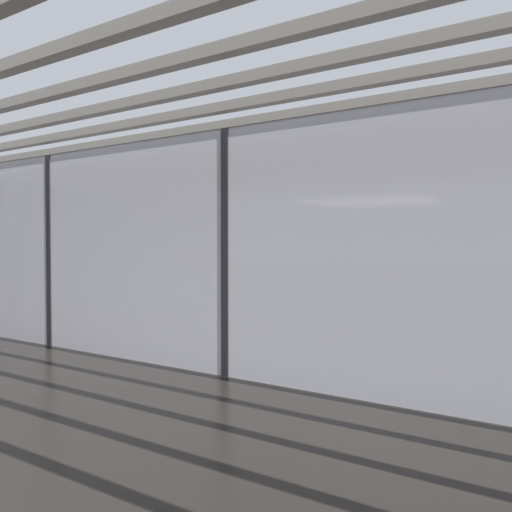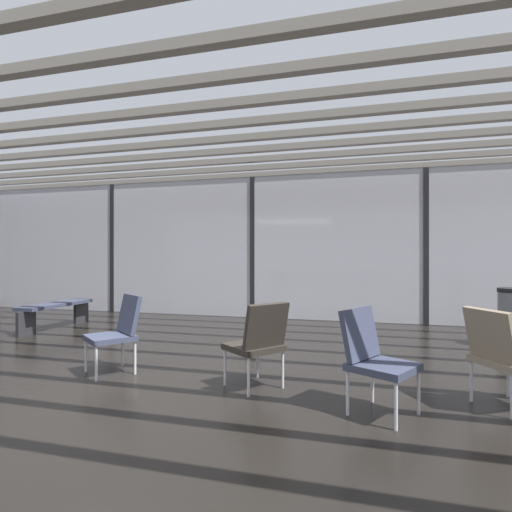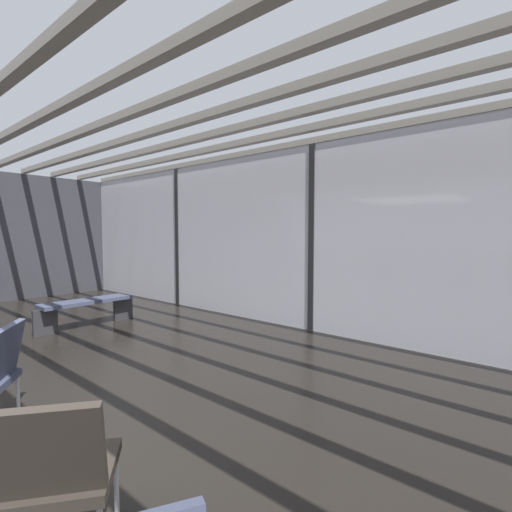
# 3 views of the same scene
# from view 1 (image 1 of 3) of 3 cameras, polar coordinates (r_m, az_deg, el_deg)

# --- Properties ---
(glass_curtain_wall) EXTENTS (14.00, 0.08, 3.05)m
(glass_curtain_wall) POSITION_cam_1_polar(r_m,az_deg,el_deg) (6.31, -3.25, 0.35)
(glass_curtain_wall) COLOR silver
(glass_curtain_wall) RESTS_ON ground
(window_mullion_0) EXTENTS (0.10, 0.12, 3.05)m
(window_mullion_0) POSITION_cam_1_polar(r_m,az_deg,el_deg) (8.85, -21.86, 0.55)
(window_mullion_0) COLOR black
(window_mullion_0) RESTS_ON ground
(window_mullion_1) EXTENTS (0.10, 0.12, 3.05)m
(window_mullion_1) POSITION_cam_1_polar(r_m,az_deg,el_deg) (6.31, -3.25, 0.35)
(window_mullion_1) COLOR black
(window_mullion_1) RESTS_ON ground
(parked_airplane) EXTENTS (13.73, 3.79, 3.79)m
(parked_airplane) POSITION_cam_1_polar(r_m,az_deg,el_deg) (11.35, 8.60, 2.70)
(parked_airplane) COLOR silver
(parked_airplane) RESTS_ON ground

